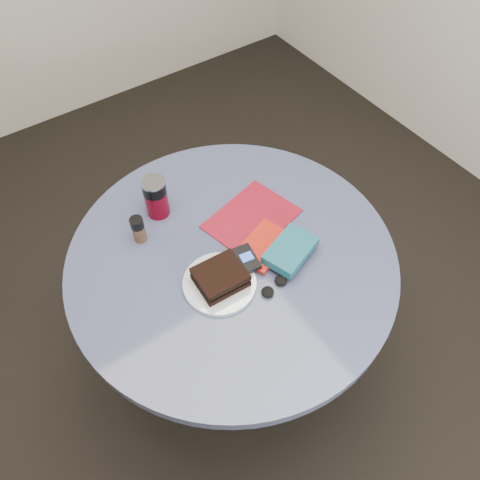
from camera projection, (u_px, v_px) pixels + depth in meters
ground at (234, 356)px, 2.01m from camera, size 4.00×4.00×0.00m
table at (233, 283)px, 1.54m from camera, size 1.00×1.00×0.75m
plate at (220, 283)px, 1.34m from camera, size 0.27×0.27×0.01m
sandwich at (220, 277)px, 1.32m from camera, size 0.14×0.12×0.05m
soda_can at (156, 197)px, 1.46m from camera, size 0.08×0.08×0.14m
pepper_grinder at (138, 229)px, 1.41m from camera, size 0.05×0.05×0.09m
magazine at (252, 219)px, 1.50m from camera, size 0.32×0.27×0.00m
red_book at (264, 246)px, 1.42m from camera, size 0.20×0.17×0.01m
novel at (290, 250)px, 1.38m from camera, size 0.19×0.15×0.03m
mp3_player at (247, 259)px, 1.37m from camera, size 0.07×0.10×0.02m
headphones at (274, 286)px, 1.33m from camera, size 0.10×0.05×0.02m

